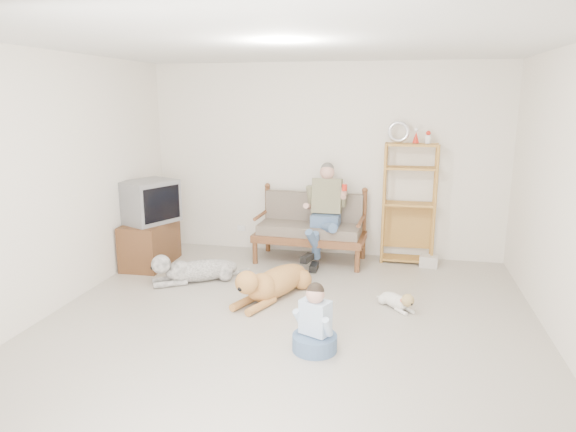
% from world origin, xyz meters
% --- Properties ---
extents(floor, '(5.50, 5.50, 0.00)m').
position_xyz_m(floor, '(0.00, 0.00, 0.00)').
color(floor, beige).
rests_on(floor, ground).
extents(ceiling, '(5.50, 5.50, 0.00)m').
position_xyz_m(ceiling, '(0.00, 0.00, 2.70)').
color(ceiling, silver).
rests_on(ceiling, ground).
extents(wall_back, '(5.00, 0.00, 5.00)m').
position_xyz_m(wall_back, '(0.00, 2.75, 1.35)').
color(wall_back, silver).
rests_on(wall_back, ground).
extents(wall_front, '(5.00, 0.00, 5.00)m').
position_xyz_m(wall_front, '(0.00, -2.75, 1.35)').
color(wall_front, silver).
rests_on(wall_front, ground).
extents(wall_left, '(0.00, 5.50, 5.50)m').
position_xyz_m(wall_left, '(-2.50, 0.00, 1.35)').
color(wall_left, silver).
rests_on(wall_left, ground).
extents(loveseat, '(1.53, 0.78, 0.95)m').
position_xyz_m(loveseat, '(-0.13, 2.37, 0.49)').
color(loveseat, brown).
rests_on(loveseat, ground).
extents(man, '(0.52, 0.74, 1.21)m').
position_xyz_m(man, '(0.07, 2.16, 0.63)').
color(man, slate).
rests_on(man, loveseat).
extents(etagere, '(0.73, 0.32, 1.92)m').
position_xyz_m(etagere, '(1.18, 2.55, 0.84)').
color(etagere, '#BE8D3C').
rests_on(etagere, ground).
extents(book_stack, '(0.26, 0.20, 0.15)m').
position_xyz_m(book_stack, '(1.48, 2.39, 0.07)').
color(book_stack, silver).
rests_on(book_stack, ground).
extents(tv_stand, '(0.51, 0.91, 0.60)m').
position_xyz_m(tv_stand, '(-2.23, 1.71, 0.30)').
color(tv_stand, brown).
rests_on(tv_stand, ground).
extents(crt_tv, '(0.77, 0.83, 0.56)m').
position_xyz_m(crt_tv, '(-2.19, 1.70, 0.88)').
color(crt_tv, slate).
rests_on(crt_tv, tv_stand).
extents(wall_outlet, '(0.12, 0.02, 0.08)m').
position_xyz_m(wall_outlet, '(-1.25, 2.73, 0.30)').
color(wall_outlet, white).
rests_on(wall_outlet, ground).
extents(golden_retriever, '(0.73, 1.40, 0.45)m').
position_xyz_m(golden_retriever, '(-0.32, 0.88, 0.18)').
color(golden_retriever, '#BD7641').
rests_on(golden_retriever, ground).
extents(shaggy_dog, '(1.11, 0.79, 0.38)m').
position_xyz_m(shaggy_dog, '(-1.40, 1.19, 0.16)').
color(shaggy_dog, white).
rests_on(shaggy_dog, ground).
extents(terrier, '(0.43, 0.46, 0.22)m').
position_xyz_m(terrier, '(1.08, 0.86, 0.09)').
color(terrier, silver).
rests_on(terrier, ground).
extents(child, '(0.41, 0.41, 0.64)m').
position_xyz_m(child, '(0.35, -0.24, 0.23)').
color(child, slate).
rests_on(child, ground).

